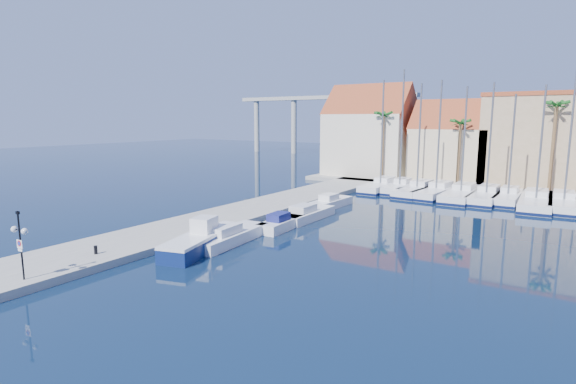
# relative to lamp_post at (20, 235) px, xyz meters

# --- Properties ---
(ground) EXTENTS (260.00, 260.00, 0.00)m
(ground) POSITION_rel_lamp_post_xyz_m (7.00, 4.97, -2.91)
(ground) COLOR black
(ground) RESTS_ON ground
(quay_west) EXTENTS (6.00, 77.00, 0.50)m
(quay_west) POSITION_rel_lamp_post_xyz_m (-2.00, 18.47, -2.66)
(quay_west) COLOR gray
(quay_west) RESTS_ON ground
(shore_north) EXTENTS (54.00, 16.00, 0.50)m
(shore_north) POSITION_rel_lamp_post_xyz_m (17.00, 52.97, -2.66)
(shore_north) COLOR gray
(shore_north) RESTS_ON ground
(lamp_post) EXTENTS (1.25, 0.39, 3.67)m
(lamp_post) POSITION_rel_lamp_post_xyz_m (0.00, 0.00, 0.00)
(lamp_post) COLOR black
(lamp_post) RESTS_ON quay_west
(bollard) EXTENTS (0.21, 0.21, 0.53)m
(bollard) POSITION_rel_lamp_post_xyz_m (-0.93, 4.80, -2.15)
(bollard) COLOR black
(bollard) RESTS_ON quay_west
(fishing_boat) EXTENTS (3.62, 6.52, 2.17)m
(fishing_boat) POSITION_rel_lamp_post_xyz_m (2.83, 9.81, -2.19)
(fishing_boat) COLOR #0E1E52
(fishing_boat) RESTS_ON ground
(motorboat_west_0) EXTENTS (2.99, 7.50, 1.40)m
(motorboat_west_0) POSITION_rel_lamp_post_xyz_m (3.05, 12.74, -2.40)
(motorboat_west_0) COLOR white
(motorboat_west_0) RESTS_ON ground
(motorboat_west_1) EXTENTS (2.03, 5.42, 1.40)m
(motorboat_west_1) POSITION_rel_lamp_post_xyz_m (3.98, 18.19, -2.40)
(motorboat_west_1) COLOR white
(motorboat_west_1) RESTS_ON ground
(motorboat_west_2) EXTENTS (2.17, 6.71, 1.40)m
(motorboat_west_2) POSITION_rel_lamp_post_xyz_m (3.87, 22.29, -2.40)
(motorboat_west_2) COLOR white
(motorboat_west_2) RESTS_ON ground
(motorboat_west_3) EXTENTS (2.05, 5.76, 1.40)m
(motorboat_west_3) POSITION_rel_lamp_post_xyz_m (3.01, 28.57, -2.40)
(motorboat_west_3) COLOR white
(motorboat_west_3) RESTS_ON ground
(sailboat_0) EXTENTS (2.61, 9.67, 13.41)m
(sailboat_0) POSITION_rel_lamp_post_xyz_m (3.25, 41.60, -2.31)
(sailboat_0) COLOR white
(sailboat_0) RESTS_ON ground
(sailboat_1) EXTENTS (2.55, 8.63, 14.56)m
(sailboat_1) POSITION_rel_lamp_post_xyz_m (5.56, 41.89, -2.26)
(sailboat_1) COLOR white
(sailboat_1) RESTS_ON ground
(sailboat_2) EXTENTS (3.41, 10.21, 12.82)m
(sailboat_2) POSITION_rel_lamp_post_xyz_m (8.00, 41.18, -2.32)
(sailboat_2) COLOR white
(sailboat_2) RESTS_ON ground
(sailboat_3) EXTENTS (3.55, 10.50, 13.10)m
(sailboat_3) POSITION_rel_lamp_post_xyz_m (10.21, 41.27, -2.32)
(sailboat_3) COLOR white
(sailboat_3) RESTS_ON ground
(sailboat_4) EXTENTS (3.09, 10.97, 12.29)m
(sailboat_4) POSITION_rel_lamp_post_xyz_m (12.94, 41.01, -2.34)
(sailboat_4) COLOR white
(sailboat_4) RESTS_ON ground
(sailboat_5) EXTENTS (2.78, 10.34, 12.61)m
(sailboat_5) POSITION_rel_lamp_post_xyz_m (15.54, 41.22, -2.33)
(sailboat_5) COLOR white
(sailboat_5) RESTS_ON ground
(sailboat_6) EXTENTS (2.37, 8.74, 11.35)m
(sailboat_6) POSITION_rel_lamp_post_xyz_m (17.63, 41.41, -2.32)
(sailboat_6) COLOR white
(sailboat_6) RESTS_ON ground
(sailboat_7) EXTENTS (3.51, 11.28, 12.13)m
(sailboat_7) POSITION_rel_lamp_post_xyz_m (20.31, 40.43, -2.35)
(sailboat_7) COLOR white
(sailboat_7) RESTS_ON ground
(sailboat_8) EXTENTS (3.25, 10.46, 13.70)m
(sailboat_8) POSITION_rel_lamp_post_xyz_m (22.70, 40.87, -2.32)
(sailboat_8) COLOR white
(sailboat_8) RESTS_ON ground
(building_0) EXTENTS (12.30, 9.00, 13.50)m
(building_0) POSITION_rel_lamp_post_xyz_m (-3.00, 51.97, 3.61)
(building_0) COLOR beige
(building_0) RESTS_ON shore_north
(building_1) EXTENTS (10.30, 8.00, 11.00)m
(building_1) POSITION_rel_lamp_post_xyz_m (9.00, 51.97, 2.38)
(building_1) COLOR beige
(building_1) RESTS_ON shore_north
(building_2) EXTENTS (14.20, 10.20, 11.50)m
(building_2) POSITION_rel_lamp_post_xyz_m (20.00, 52.97, 3.35)
(building_2) COLOR tan
(building_2) RESTS_ON shore_north
(palm_0) EXTENTS (2.60, 2.60, 10.15)m
(palm_0) POSITION_rel_lamp_post_xyz_m (1.00, 46.97, 6.17)
(palm_0) COLOR brown
(palm_0) RESTS_ON shore_north
(palm_1) EXTENTS (2.60, 2.60, 9.15)m
(palm_1) POSITION_rel_lamp_post_xyz_m (11.00, 46.97, 5.22)
(palm_1) COLOR brown
(palm_1) RESTS_ON shore_north
(palm_2) EXTENTS (2.60, 2.60, 11.15)m
(palm_2) POSITION_rel_lamp_post_xyz_m (21.00, 46.97, 7.10)
(palm_2) COLOR brown
(palm_2) RESTS_ON shore_north
(viaduct) EXTENTS (48.00, 2.20, 14.45)m
(viaduct) POSITION_rel_lamp_post_xyz_m (-32.07, 86.97, 7.34)
(viaduct) COLOR #9E9E99
(viaduct) RESTS_ON ground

